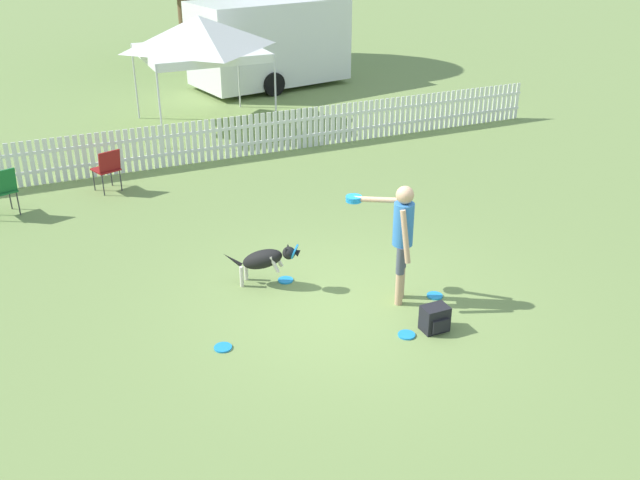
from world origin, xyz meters
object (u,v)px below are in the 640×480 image
at_px(frisbee_near_handler, 286,280).
at_px(backpack_on_grass, 435,319).
at_px(canopy_tent_main, 199,36).
at_px(frisbee_midfield, 407,335).
at_px(frisbee_far_scatter, 435,296).
at_px(handler_person, 400,230).
at_px(folding_chair_blue_left, 2,188).
at_px(equipment_trailer, 269,41).
at_px(leaping_dog, 265,259).
at_px(frisbee_near_dog, 223,347).
at_px(folding_chair_center, 108,167).

bearing_deg(frisbee_near_handler, backpack_on_grass, -57.95).
bearing_deg(canopy_tent_main, backpack_on_grass, -89.39).
distance_m(frisbee_midfield, frisbee_far_scatter, 1.15).
distance_m(handler_person, backpack_on_grass, 1.29).
bearing_deg(folding_chair_blue_left, frisbee_far_scatter, 115.68).
xyz_separation_m(frisbee_far_scatter, canopy_tent_main, (-0.60, 9.73, 2.20)).
relative_size(frisbee_far_scatter, canopy_tent_main, 0.08).
xyz_separation_m(frisbee_near_handler, equipment_trailer, (4.22, 11.80, 1.33)).
bearing_deg(handler_person, frisbee_far_scatter, -67.94).
relative_size(leaping_dog, frisbee_near_handler, 4.44).
height_order(handler_person, frisbee_near_dog, handler_person).
bearing_deg(backpack_on_grass, folding_chair_blue_left, 127.95).
xyz_separation_m(frisbee_near_handler, frisbee_midfield, (0.89, -2.04, 0.00)).
height_order(frisbee_far_scatter, equipment_trailer, equipment_trailer).
bearing_deg(frisbee_midfield, frisbee_near_handler, 113.57).
height_order(backpack_on_grass, canopy_tent_main, canopy_tent_main).
relative_size(frisbee_midfield, canopy_tent_main, 0.08).
height_order(handler_person, backpack_on_grass, handler_person).
relative_size(frisbee_near_dog, folding_chair_blue_left, 0.25).
xyz_separation_m(leaping_dog, frisbee_near_dog, (-1.08, -1.32, -0.43)).
relative_size(leaping_dog, folding_chair_center, 1.18).
height_order(leaping_dog, equipment_trailer, equipment_trailer).
xyz_separation_m(handler_person, frisbee_near_dog, (-2.62, -0.16, -1.09)).
xyz_separation_m(frisbee_far_scatter, backpack_on_grass, (-0.49, -0.75, 0.16)).
xyz_separation_m(backpack_on_grass, folding_chair_blue_left, (-4.97, 6.38, 0.38)).
relative_size(handler_person, backpack_on_grass, 4.96).
distance_m(leaping_dog, frisbee_near_handler, 0.53).
xyz_separation_m(handler_person, canopy_tent_main, (-0.05, 9.59, 1.11)).
bearing_deg(equipment_trailer, frisbee_near_dog, -123.49).
xyz_separation_m(backpack_on_grass, canopy_tent_main, (-0.11, 10.48, 2.04)).
distance_m(folding_chair_blue_left, folding_chair_center, 1.96).
relative_size(frisbee_far_scatter, backpack_on_grass, 0.65).
xyz_separation_m(frisbee_near_handler, canopy_tent_main, (1.18, 8.42, 2.20)).
xyz_separation_m(frisbee_near_dog, folding_chair_center, (-0.38, 6.11, 0.50)).
distance_m(frisbee_near_dog, canopy_tent_main, 10.32).
height_order(handler_person, frisbee_midfield, handler_person).
distance_m(leaping_dog, canopy_tent_main, 8.74).
distance_m(frisbee_near_handler, frisbee_midfield, 2.22).
bearing_deg(handler_person, equipment_trailer, 24.16).
height_order(frisbee_midfield, backpack_on_grass, backpack_on_grass).
height_order(frisbee_near_handler, backpack_on_grass, backpack_on_grass).
xyz_separation_m(handler_person, leaping_dog, (-1.55, 1.16, -0.66)).
bearing_deg(frisbee_far_scatter, folding_chair_center, 120.24).
relative_size(frisbee_near_handler, canopy_tent_main, 0.08).
bearing_deg(frisbee_near_handler, handler_person, -43.49).
height_order(folding_chair_blue_left, canopy_tent_main, canopy_tent_main).
distance_m(handler_person, folding_chair_blue_left, 7.38).
bearing_deg(folding_chair_center, leaping_dog, 87.53).
bearing_deg(frisbee_near_handler, frisbee_near_dog, -136.23).
xyz_separation_m(frisbee_far_scatter, folding_chair_blue_left, (-5.46, 5.63, 0.54)).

